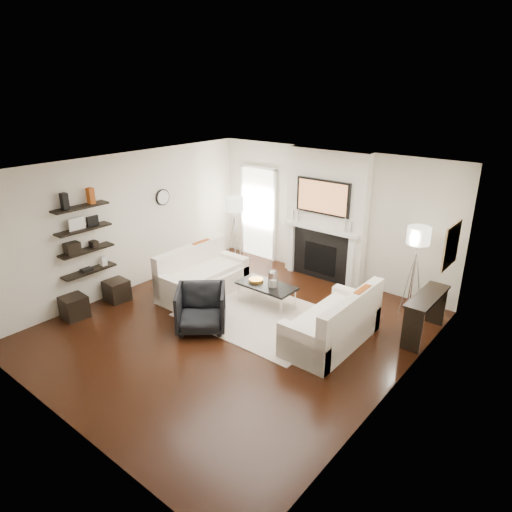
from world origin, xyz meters
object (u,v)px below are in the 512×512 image
Objects in this scene: loveseat_right_base at (331,331)px; armchair at (201,307)px; coffee_table at (267,286)px; ottoman_near at (117,290)px; lamp_left_shade at (234,204)px; loveseat_left_base at (204,284)px; lamp_right_shade at (419,235)px.

loveseat_right_base is 2.19× the size of armchair.
coffee_table is 2.87m from ottoman_near.
ottoman_near is at bearing -102.87° from lamp_left_shade.
coffee_table reaches higher than ottoman_near.
lamp_right_shade is at bearing 28.61° from loveseat_left_base.
ottoman_near is (-3.96, -1.25, -0.01)m from loveseat_right_base.
lamp_right_shade is (0.56, 1.87, 1.24)m from loveseat_right_base.
lamp_left_shade reaches higher than armchair.
lamp_left_shade is at bearing 156.34° from loveseat_right_base.
loveseat_right_base is at bearing -14.12° from armchair.
lamp_right_shade reaches higher than ottoman_near.
coffee_table is at bearing -31.90° from lamp_left_shade.
loveseat_right_base is at bearing 0.10° from loveseat_left_base.
lamp_left_shade is (-1.74, 1.08, 1.05)m from coffee_table.
lamp_left_shade is (-3.34, 1.46, 1.24)m from loveseat_right_base.
armchair is 3.01m from lamp_left_shade.
lamp_right_shade is (2.49, 2.86, 1.04)m from armchair.
coffee_table is 1.34× the size of armchair.
lamp_right_shade reaches higher than armchair.
loveseat_left_base is at bearing -151.39° from lamp_right_shade.
loveseat_right_base reaches higher than ottoman_near.
loveseat_left_base is 1.34m from coffee_table.
ottoman_near is at bearing -145.27° from coffee_table.
loveseat_right_base is 4.50× the size of ottoman_near.
lamp_left_shade reaches higher than coffee_table.
ottoman_near is at bearing -131.18° from loveseat_left_base.
loveseat_right_base is 2.31m from lamp_right_shade.
armchair is (-1.93, -0.99, 0.20)m from loveseat_right_base.
loveseat_left_base is 1.00× the size of loveseat_right_base.
lamp_right_shade is at bearing 73.27° from loveseat_right_base.
loveseat_right_base is 1.64× the size of coffee_table.
armchair is 2.05× the size of lamp_right_shade.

